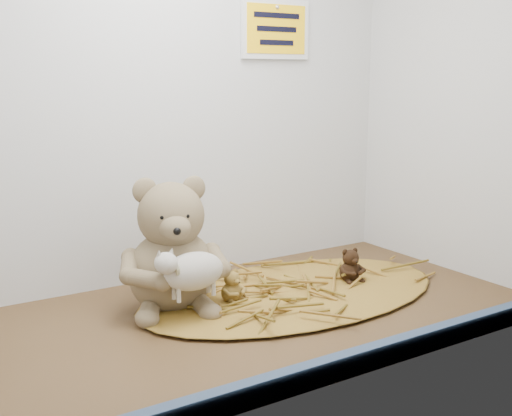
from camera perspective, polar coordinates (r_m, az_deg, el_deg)
alcove_shell at (r=120.24cm, az=-4.86°, el=11.87°), size 120.40×60.20×90.40cm
front_rail at (r=98.30cm, az=6.17°, el=-14.17°), size 119.28×2.20×3.60cm
straw_bed at (r=133.95cm, az=3.33°, el=-7.45°), size 68.03×39.50×1.32cm
main_teddy at (r=124.16cm, az=-7.54°, el=-3.16°), size 26.52×27.28×25.87cm
toy_lamb at (r=116.97cm, az=-5.57°, el=-5.62°), size 15.23×9.29×9.84cm
mini_teddy_tan at (r=126.56cm, az=-2.20°, el=-6.76°), size 6.27×6.48×6.37cm
mini_teddy_brown at (r=139.93cm, az=8.36°, el=-4.88°), size 6.39×6.68×7.21cm
wall_sign at (r=153.52cm, az=1.73°, el=15.60°), size 16.00×1.20×11.00cm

